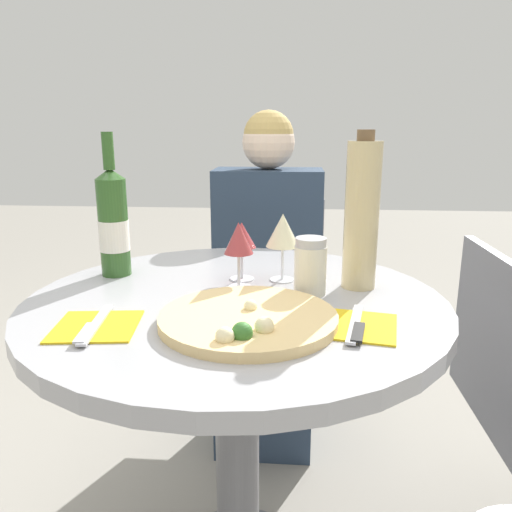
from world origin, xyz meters
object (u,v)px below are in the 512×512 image
at_px(chair_behind_diner, 268,309).
at_px(wine_bottle, 113,223).
at_px(seated_diner, 266,295).
at_px(dining_table, 237,367).
at_px(tall_carafe, 362,215).
at_px(pizza_large, 248,319).

distance_m(chair_behind_diner, wine_bottle, 0.92).
bearing_deg(seated_diner, wine_bottle, 58.47).
distance_m(dining_table, wine_bottle, 0.46).
bearing_deg(dining_table, tall_carafe, 18.75).
height_order(chair_behind_diner, wine_bottle, wine_bottle).
distance_m(dining_table, chair_behind_diner, 0.87).
bearing_deg(dining_table, chair_behind_diner, 88.11).
xyz_separation_m(seated_diner, wine_bottle, (-0.35, -0.57, 0.37)).
height_order(dining_table, chair_behind_diner, chair_behind_diner).
distance_m(pizza_large, tall_carafe, 0.37).
xyz_separation_m(pizza_large, wine_bottle, (-0.36, 0.30, 0.12)).
height_order(chair_behind_diner, pizza_large, chair_behind_diner).
height_order(seated_diner, tall_carafe, seated_diner).
height_order(dining_table, pizza_large, pizza_large).
xyz_separation_m(dining_table, chair_behind_diner, (0.03, 0.85, -0.18)).
xyz_separation_m(seated_diner, pizza_large, (0.01, -0.87, 0.25)).
relative_size(dining_table, wine_bottle, 2.61).
distance_m(chair_behind_diner, pizza_large, 1.07).
bearing_deg(tall_carafe, chair_behind_diner, 107.94).
bearing_deg(seated_diner, chair_behind_diner, -90.00).
bearing_deg(dining_table, seated_diner, 87.74).
bearing_deg(seated_diner, tall_carafe, 111.69).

